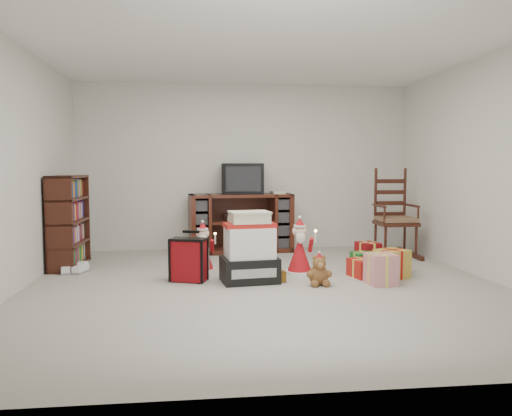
{
  "coord_description": "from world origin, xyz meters",
  "views": [
    {
      "loc": [
        -0.68,
        -5.11,
        1.25
      ],
      "look_at": [
        -0.03,
        0.6,
        0.78
      ],
      "focal_mm": 35.0,
      "sensor_mm": 36.0,
      "label": 1
    }
  ],
  "objects_px": {
    "rocking_chair": "(394,225)",
    "gift_cluster": "(377,262)",
    "santa_figurine": "(300,252)",
    "red_suitcase": "(189,260)",
    "sneaker_pair": "(74,269)",
    "bookshelf": "(69,223)",
    "crt_television": "(243,179)",
    "gift_pile": "(249,252)",
    "mrs_claus_figurine": "(203,253)",
    "teddy_bear": "(319,272)",
    "tv_stand": "(241,223)"
  },
  "relations": [
    {
      "from": "rocking_chair",
      "to": "gift_cluster",
      "type": "height_order",
      "value": "rocking_chair"
    },
    {
      "from": "rocking_chair",
      "to": "santa_figurine",
      "type": "height_order",
      "value": "rocking_chair"
    },
    {
      "from": "red_suitcase",
      "to": "sneaker_pair",
      "type": "bearing_deg",
      "value": 175.77
    },
    {
      "from": "bookshelf",
      "to": "gift_cluster",
      "type": "bearing_deg",
      "value": -13.66
    },
    {
      "from": "rocking_chair",
      "to": "sneaker_pair",
      "type": "distance_m",
      "value": 4.3
    },
    {
      "from": "rocking_chair",
      "to": "gift_cluster",
      "type": "distance_m",
      "value": 1.41
    },
    {
      "from": "red_suitcase",
      "to": "crt_television",
      "type": "bearing_deg",
      "value": 87.53
    },
    {
      "from": "gift_pile",
      "to": "bookshelf",
      "type": "bearing_deg",
      "value": 145.74
    },
    {
      "from": "bookshelf",
      "to": "mrs_claus_figurine",
      "type": "height_order",
      "value": "bookshelf"
    },
    {
      "from": "red_suitcase",
      "to": "teddy_bear",
      "type": "distance_m",
      "value": 1.42
    },
    {
      "from": "bookshelf",
      "to": "rocking_chair",
      "type": "height_order",
      "value": "rocking_chair"
    },
    {
      "from": "teddy_bear",
      "to": "mrs_claus_figurine",
      "type": "relative_size",
      "value": 0.52
    },
    {
      "from": "santa_figurine",
      "to": "rocking_chair",
      "type": "bearing_deg",
      "value": 34.49
    },
    {
      "from": "gift_pile",
      "to": "santa_figurine",
      "type": "distance_m",
      "value": 0.7
    },
    {
      "from": "gift_pile",
      "to": "red_suitcase",
      "type": "distance_m",
      "value": 0.67
    },
    {
      "from": "crt_television",
      "to": "gift_pile",
      "type": "bearing_deg",
      "value": -88.17
    },
    {
      "from": "sneaker_pair",
      "to": "crt_television",
      "type": "relative_size",
      "value": 0.5
    },
    {
      "from": "sneaker_pair",
      "to": "tv_stand",
      "type": "bearing_deg",
      "value": 32.13
    },
    {
      "from": "mrs_claus_figurine",
      "to": "crt_television",
      "type": "xyz_separation_m",
      "value": [
        0.61,
        1.43,
        0.85
      ]
    },
    {
      "from": "gift_pile",
      "to": "red_suitcase",
      "type": "bearing_deg",
      "value": 165.19
    },
    {
      "from": "bookshelf",
      "to": "crt_television",
      "type": "distance_m",
      "value": 2.51
    },
    {
      "from": "gift_cluster",
      "to": "crt_television",
      "type": "distance_m",
      "value": 2.48
    },
    {
      "from": "red_suitcase",
      "to": "santa_figurine",
      "type": "xyz_separation_m",
      "value": [
        1.28,
        0.24,
        0.01
      ]
    },
    {
      "from": "rocking_chair",
      "to": "red_suitcase",
      "type": "xyz_separation_m",
      "value": [
        -2.86,
        -1.32,
        -0.2
      ]
    },
    {
      "from": "sneaker_pair",
      "to": "rocking_chair",
      "type": "bearing_deg",
      "value": 10.18
    },
    {
      "from": "rocking_chair",
      "to": "sneaker_pair",
      "type": "bearing_deg",
      "value": -169.77
    },
    {
      "from": "santa_figurine",
      "to": "gift_pile",
      "type": "bearing_deg",
      "value": -152.56
    },
    {
      "from": "teddy_bear",
      "to": "rocking_chair",
      "type": "bearing_deg",
      "value": 47.96
    },
    {
      "from": "tv_stand",
      "to": "santa_figurine",
      "type": "xyz_separation_m",
      "value": [
        0.55,
        -1.65,
        -0.17
      ]
    },
    {
      "from": "tv_stand",
      "to": "gift_pile",
      "type": "distance_m",
      "value": 1.97
    },
    {
      "from": "tv_stand",
      "to": "teddy_bear",
      "type": "relative_size",
      "value": 4.92
    },
    {
      "from": "bookshelf",
      "to": "gift_pile",
      "type": "xyz_separation_m",
      "value": [
        2.17,
        -1.1,
        -0.22
      ]
    },
    {
      "from": "tv_stand",
      "to": "sneaker_pair",
      "type": "relative_size",
      "value": 4.82
    },
    {
      "from": "bookshelf",
      "to": "red_suitcase",
      "type": "relative_size",
      "value": 2.06
    },
    {
      "from": "tv_stand",
      "to": "santa_figurine",
      "type": "relative_size",
      "value": 2.31
    },
    {
      "from": "gift_pile",
      "to": "gift_cluster",
      "type": "xyz_separation_m",
      "value": [
        1.52,
        0.21,
        -0.19
      ]
    },
    {
      "from": "teddy_bear",
      "to": "gift_cluster",
      "type": "height_order",
      "value": "teddy_bear"
    },
    {
      "from": "sneaker_pair",
      "to": "crt_television",
      "type": "xyz_separation_m",
      "value": [
        2.13,
        1.34,
        1.04
      ]
    },
    {
      "from": "santa_figurine",
      "to": "crt_television",
      "type": "relative_size",
      "value": 1.03
    },
    {
      "from": "bookshelf",
      "to": "gift_cluster",
      "type": "xyz_separation_m",
      "value": [
        3.68,
        -0.9,
        -0.41
      ]
    },
    {
      "from": "teddy_bear",
      "to": "sneaker_pair",
      "type": "xyz_separation_m",
      "value": [
        -2.74,
        0.92,
        -0.09
      ]
    },
    {
      "from": "bookshelf",
      "to": "santa_figurine",
      "type": "bearing_deg",
      "value": -15.61
    },
    {
      "from": "rocking_chair",
      "to": "red_suitcase",
      "type": "bearing_deg",
      "value": -154.79
    },
    {
      "from": "red_suitcase",
      "to": "gift_pile",
      "type": "bearing_deg",
      "value": 11.67
    },
    {
      "from": "santa_figurine",
      "to": "sneaker_pair",
      "type": "distance_m",
      "value": 2.68
    },
    {
      "from": "bookshelf",
      "to": "crt_television",
      "type": "relative_size",
      "value": 1.78
    },
    {
      "from": "santa_figurine",
      "to": "mrs_claus_figurine",
      "type": "xyz_separation_m",
      "value": [
        -1.12,
        0.26,
        -0.02
      ]
    },
    {
      "from": "teddy_bear",
      "to": "santa_figurine",
      "type": "bearing_deg",
      "value": 99.4
    },
    {
      "from": "gift_pile",
      "to": "crt_television",
      "type": "xyz_separation_m",
      "value": [
        0.11,
        2.02,
        0.75
      ]
    },
    {
      "from": "tv_stand",
      "to": "mrs_claus_figurine",
      "type": "distance_m",
      "value": 1.51
    }
  ]
}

